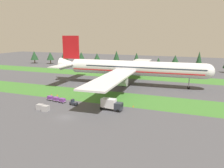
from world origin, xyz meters
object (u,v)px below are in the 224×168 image
at_px(cargo_dolly_third, 50,98).
at_px(baggage_tug, 73,103).
at_px(uld_container_2, 46,108).
at_px(taxiway_marker_3, 57,95).
at_px(ground_crew_marshaller, 103,104).
at_px(uld_container_1, 45,108).
at_px(catering_truck, 111,104).
at_px(taxiway_marker_1, 52,95).
at_px(cargo_dolly_lead, 62,100).
at_px(taxiway_marker_2, 133,106).
at_px(airliner, 130,68).
at_px(taxiway_marker_0, 113,100).
at_px(cargo_dolly_second, 56,99).
at_px(uld_container_0, 40,107).

bearing_deg(cargo_dolly_third, baggage_tug, 90.00).
xyz_separation_m(uld_container_2, taxiway_marker_3, (-6.58, 15.48, -0.45)).
height_order(ground_crew_marshaller, uld_container_1, ground_crew_marshaller).
bearing_deg(catering_truck, ground_crew_marshaller, -118.40).
bearing_deg(cargo_dolly_third, uld_container_1, 39.75).
height_order(cargo_dolly_third, taxiway_marker_1, cargo_dolly_third).
relative_size(cargo_dolly_lead, taxiway_marker_3, 3.48).
bearing_deg(baggage_tug, taxiway_marker_2, 115.42).
xyz_separation_m(airliner, taxiway_marker_3, (-20.00, -28.60, -7.69)).
height_order(cargo_dolly_lead, taxiway_marker_0, cargo_dolly_lead).
relative_size(uld_container_1, taxiway_marker_3, 2.86).
bearing_deg(cargo_dolly_second, cargo_dolly_third, -90.00).
xyz_separation_m(taxiway_marker_0, taxiway_marker_1, (-24.38, -2.13, -0.03)).
bearing_deg(taxiway_marker_1, cargo_dolly_third, -57.90).
bearing_deg(taxiway_marker_3, cargo_dolly_second, -58.04).
xyz_separation_m(taxiway_marker_1, taxiway_marker_3, (2.43, 0.19, 0.04)).
bearing_deg(cargo_dolly_lead, baggage_tug, 90.00).
distance_m(ground_crew_marshaller, taxiway_marker_3, 21.90).
bearing_deg(ground_crew_marshaller, cargo_dolly_second, 3.26).
bearing_deg(airliner, taxiway_marker_1, -41.23).
distance_m(uld_container_0, taxiway_marker_1, 16.50).
height_order(airliner, taxiway_marker_1, airliner).
xyz_separation_m(ground_crew_marshaller, uld_container_0, (-16.94, -9.98, -0.10)).
bearing_deg(uld_container_2, uld_container_1, -63.03).
xyz_separation_m(catering_truck, ground_crew_marshaller, (-3.93, 2.43, -1.01)).
bearing_deg(uld_container_2, cargo_dolly_second, 106.56).
distance_m(baggage_tug, cargo_dolly_second, 7.93).
bearing_deg(airliner, taxiway_marker_2, 15.76).
height_order(baggage_tug, taxiway_marker_1, baggage_tug).
xyz_separation_m(cargo_dolly_lead, taxiway_marker_2, (24.03, 4.31, -0.65)).
xyz_separation_m(cargo_dolly_third, taxiway_marker_1, (-3.35, 5.34, -0.61)).
xyz_separation_m(cargo_dolly_third, uld_container_0, (3.39, -9.71, -0.07)).
bearing_deg(taxiway_marker_3, ground_crew_marshaller, -13.92).
xyz_separation_m(cargo_dolly_second, uld_container_1, (2.97, -9.76, -0.05)).
height_order(uld_container_0, uld_container_1, uld_container_1).
bearing_deg(cargo_dolly_second, catering_truck, 95.78).
distance_m(uld_container_1, taxiway_marker_0, 23.37).
distance_m(cargo_dolly_second, taxiway_marker_1, 8.55).
relative_size(cargo_dolly_second, taxiway_marker_1, 3.90).
distance_m(airliner, taxiway_marker_2, 33.56).
bearing_deg(cargo_dolly_third, uld_container_2, 39.83).
bearing_deg(cargo_dolly_third, taxiway_marker_2, 106.48).
distance_m(taxiway_marker_1, taxiway_marker_3, 2.44).
distance_m(uld_container_0, taxiway_marker_2, 29.38).
bearing_deg(taxiway_marker_3, baggage_tug, -32.76).
xyz_separation_m(airliner, uld_container_2, (-13.42, -44.08, -7.24)).
xyz_separation_m(uld_container_2, taxiway_marker_0, (15.37, 17.42, -0.46)).
bearing_deg(uld_container_2, taxiway_marker_1, 120.51).
distance_m(cargo_dolly_lead, uld_container_1, 9.25).
relative_size(airliner, taxiway_marker_1, 140.79).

